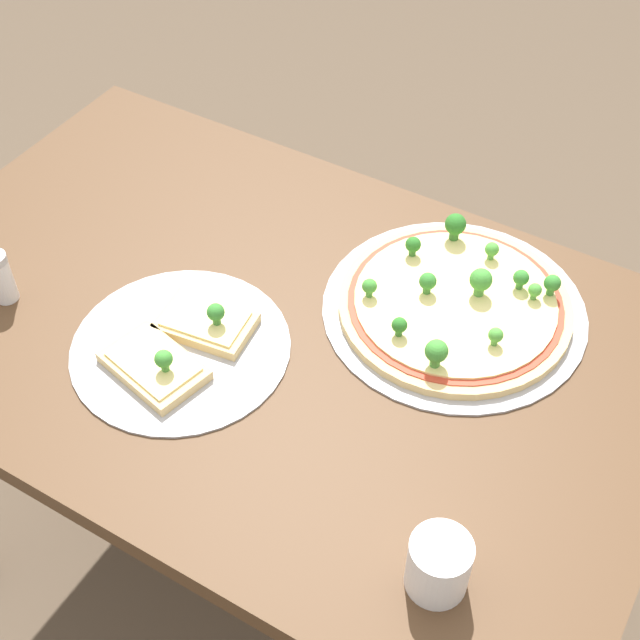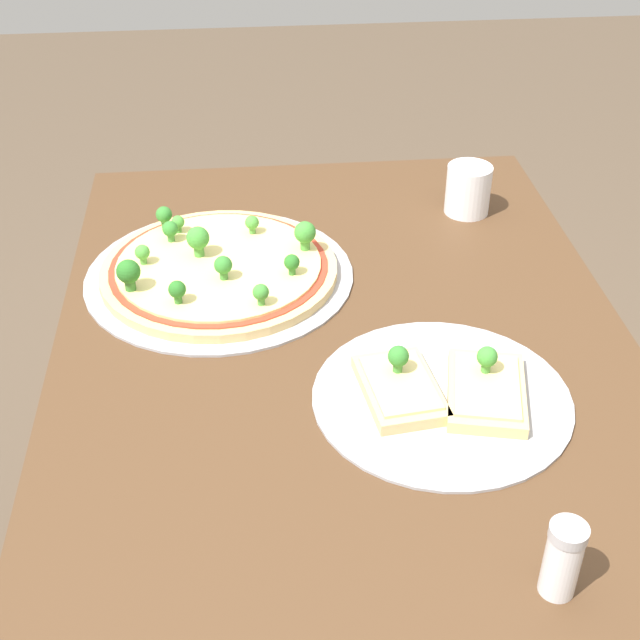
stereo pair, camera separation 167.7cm
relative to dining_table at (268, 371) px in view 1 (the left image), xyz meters
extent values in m
plane|color=brown|center=(0.00, 0.00, -0.66)|extent=(8.00, 8.00, 0.00)
cube|color=#4C331E|center=(0.00, 0.00, 0.09)|extent=(1.21, 0.77, 0.04)
cylinder|color=#4C331E|center=(-0.54, 0.33, -0.29)|extent=(0.06, 0.06, 0.73)
cylinder|color=#4C331E|center=(0.54, 0.33, -0.29)|extent=(0.06, 0.06, 0.73)
cylinder|color=#A3A3A8|center=(0.23, 0.17, 0.11)|extent=(0.40, 0.40, 0.00)
cylinder|color=#DBB775|center=(0.23, 0.17, 0.12)|extent=(0.35, 0.35, 0.01)
cylinder|color=#B73823|center=(0.23, 0.17, 0.13)|extent=(0.32, 0.32, 0.00)
cylinder|color=#EFD684|center=(0.23, 0.17, 0.13)|extent=(0.30, 0.30, 0.00)
sphere|color=#3D8933|center=(0.26, 0.04, 0.16)|extent=(0.03, 0.03, 0.03)
cylinder|color=#488E3A|center=(0.26, 0.04, 0.14)|extent=(0.01, 0.01, 0.01)
sphere|color=#479338|center=(0.31, 0.11, 0.15)|extent=(0.02, 0.02, 0.02)
cylinder|color=#51973E|center=(0.31, 0.11, 0.14)|extent=(0.01, 0.01, 0.01)
sphere|color=#337A2D|center=(0.30, 0.24, 0.16)|extent=(0.02, 0.02, 0.02)
cylinder|color=#3F8136|center=(0.30, 0.24, 0.14)|extent=(0.01, 0.01, 0.01)
sphere|color=#3D8933|center=(0.12, 0.11, 0.15)|extent=(0.02, 0.02, 0.02)
cylinder|color=#488E3A|center=(0.12, 0.11, 0.14)|extent=(0.01, 0.01, 0.01)
sphere|color=#479338|center=(0.33, 0.23, 0.15)|extent=(0.02, 0.02, 0.02)
cylinder|color=#51973E|center=(0.33, 0.23, 0.14)|extent=(0.01, 0.01, 0.01)
sphere|color=#3D8933|center=(0.25, 0.19, 0.16)|extent=(0.03, 0.03, 0.03)
cylinder|color=#488E3A|center=(0.25, 0.19, 0.14)|extent=(0.02, 0.02, 0.02)
sphere|color=#286B23|center=(0.19, 0.06, 0.15)|extent=(0.02, 0.02, 0.02)
cylinder|color=#37742D|center=(0.19, 0.06, 0.14)|extent=(0.01, 0.01, 0.01)
sphere|color=#286B23|center=(0.13, 0.22, 0.16)|extent=(0.02, 0.02, 0.02)
cylinder|color=#37742D|center=(0.13, 0.22, 0.14)|extent=(0.01, 0.01, 0.01)
sphere|color=#479338|center=(0.24, 0.27, 0.15)|extent=(0.02, 0.02, 0.02)
cylinder|color=#51973E|center=(0.24, 0.27, 0.14)|extent=(0.01, 0.01, 0.01)
sphere|color=#286B23|center=(0.17, 0.29, 0.16)|extent=(0.03, 0.03, 0.03)
cylinder|color=#37742D|center=(0.17, 0.29, 0.14)|extent=(0.02, 0.02, 0.02)
sphere|color=#337A2D|center=(0.19, 0.16, 0.16)|extent=(0.03, 0.03, 0.03)
cylinder|color=#3F8136|center=(0.19, 0.16, 0.14)|extent=(0.01, 0.01, 0.01)
sphere|color=#337A2D|center=(0.35, 0.25, 0.16)|extent=(0.03, 0.03, 0.03)
cylinder|color=#3F8136|center=(0.35, 0.25, 0.14)|extent=(0.01, 0.01, 0.01)
cylinder|color=#A3A3A8|center=(-0.08, -0.10, 0.11)|extent=(0.32, 0.32, 0.00)
cube|color=#DBB775|center=(-0.08, -0.16, 0.12)|extent=(0.16, 0.12, 0.02)
cube|color=#EFD684|center=(-0.08, -0.16, 0.13)|extent=(0.14, 0.10, 0.00)
sphere|color=#3D8933|center=(-0.06, -0.16, 0.16)|extent=(0.03, 0.03, 0.03)
cylinder|color=#488E3A|center=(-0.06, -0.16, 0.14)|extent=(0.01, 0.01, 0.01)
cube|color=#DBB775|center=(-0.07, -0.05, 0.12)|extent=(0.15, 0.10, 0.02)
cube|color=#EFD684|center=(-0.07, -0.05, 0.13)|extent=(0.12, 0.09, 0.00)
sphere|color=#337A2D|center=(-0.05, -0.05, 0.16)|extent=(0.03, 0.03, 0.03)
cylinder|color=#3F8136|center=(-0.05, -0.05, 0.14)|extent=(0.01, 0.01, 0.01)
cylinder|color=white|center=(0.39, -0.24, 0.15)|extent=(0.07, 0.07, 0.08)
cylinder|color=silver|center=(-0.37, -0.15, 0.15)|extent=(0.04, 0.04, 0.07)
camera|label=1|loc=(0.52, -0.73, 1.08)|focal=50.00mm
camera|label=2|loc=(-0.89, 0.13, 0.81)|focal=50.00mm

